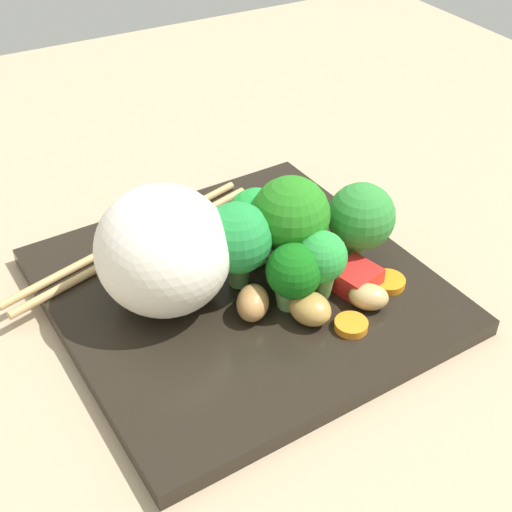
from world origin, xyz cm
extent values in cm
cube|color=tan|center=(0.00, 0.00, -1.00)|extent=(110.00, 110.00, 2.00)
cube|color=black|center=(0.00, 0.00, 0.63)|extent=(26.49, 26.49, 1.26)
ellipsoid|color=white|center=(-5.23, 0.80, 5.56)|extent=(10.59, 10.87, 8.60)
cylinder|color=#75AE58|center=(1.71, -3.59, 2.10)|extent=(2.26, 2.13, 1.87)
sphere|color=#126314|center=(1.96, -3.85, 4.31)|extent=(3.78, 3.78, 3.78)
cylinder|color=#54944B|center=(8.85, -1.47, 2.24)|extent=(1.85, 1.87, 2.02)
sphere|color=#308534|center=(8.85, -1.68, 5.07)|extent=(4.87, 4.87, 4.87)
cylinder|color=#70AF55|center=(4.34, -3.93, 2.30)|extent=(1.89, 2.00, 2.23)
sphere|color=green|center=(4.04, -3.86, 4.73)|extent=(3.55, 3.55, 3.55)
cylinder|color=#81BC52|center=(3.79, -0.92, 2.82)|extent=(2.57, 2.60, 3.16)
sphere|color=#257B1C|center=(3.58, -0.68, 6.34)|extent=(5.39, 5.39, 5.39)
cylinder|color=#75AE57|center=(-0.43, -0.50, 2.77)|extent=(1.74, 1.44, 3.15)
sphere|color=#238B3D|center=(-0.51, -0.55, 5.76)|extent=(4.85, 4.85, 4.85)
cylinder|color=#81BB5B|center=(2.03, 1.75, 2.48)|extent=(2.22, 2.35, 2.62)
sphere|color=green|center=(2.28, 1.81, 4.97)|extent=(4.41, 4.41, 4.41)
cylinder|color=orange|center=(6.72, -2.08, 1.59)|extent=(3.18, 3.18, 0.66)
cylinder|color=orange|center=(9.00, -5.22, 1.54)|extent=(3.34, 3.34, 0.55)
cylinder|color=orange|center=(4.15, -7.62, 1.54)|extent=(2.98, 2.98, 0.56)
cube|color=red|center=(6.77, -4.35, 2.10)|extent=(3.54, 3.42, 1.66)
cube|color=red|center=(5.59, 1.98, 2.11)|extent=(2.30, 2.31, 1.69)
ellipsoid|color=#BA8249|center=(-0.87, -3.37, 2.36)|extent=(3.50, 3.67, 2.20)
ellipsoid|color=tan|center=(6.39, -6.38, 2.13)|extent=(3.37, 3.30, 1.74)
ellipsoid|color=#B48A43|center=(2.20, -5.59, 2.28)|extent=(3.14, 3.56, 2.04)
cylinder|color=tan|center=(-5.18, 8.48, 1.57)|extent=(21.12, 6.84, 0.61)
cylinder|color=tan|center=(-4.81, 7.24, 1.57)|extent=(21.12, 6.84, 0.61)
camera|label=1|loc=(-17.68, -34.15, 33.00)|focal=49.27mm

